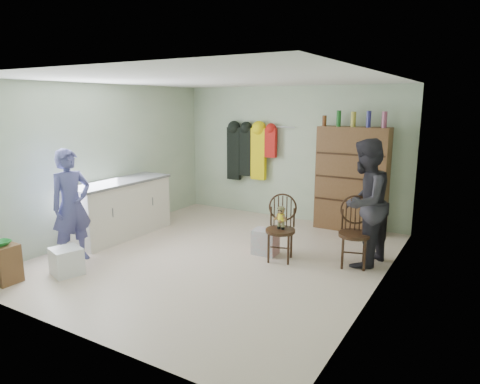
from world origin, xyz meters
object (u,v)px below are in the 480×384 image
Objects in this scene: chair_far at (355,229)px; dresser at (352,179)px; counter at (120,208)px; chair_front at (281,224)px.

chair_far is 1.75m from dresser.
chair_far is 0.47× the size of dresser.
dresser reaches higher than counter.
chair_front is 0.45× the size of dresser.
chair_far is (3.73, 0.68, 0.05)m from counter.
dresser is (-0.53, 1.62, 0.39)m from chair_far.
counter is 0.90× the size of dresser.
dresser is at bearing 35.69° from counter.
chair_front is 0.97× the size of chair_far.
dresser reaches higher than chair_far.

